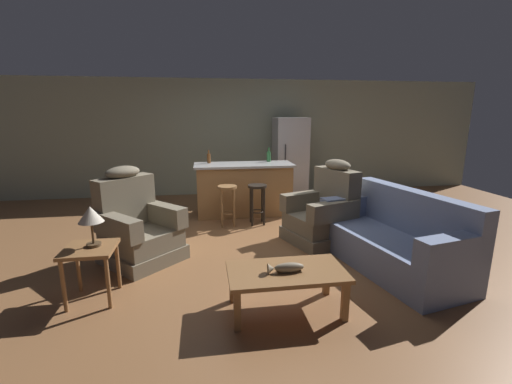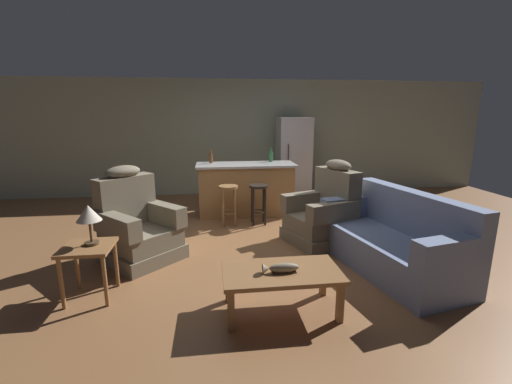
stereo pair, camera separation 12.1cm
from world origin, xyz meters
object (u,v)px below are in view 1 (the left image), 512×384
(coffee_table, at_px, (286,275))
(couch, at_px, (394,240))
(recliner_near_lamp, at_px, (137,228))
(table_lamp, at_px, (91,216))
(recliner_near_island, at_px, (324,213))
(refrigerator, at_px, (290,158))
(end_table, at_px, (90,257))
(bottle_short_amber, at_px, (209,158))
(fish_figurine, at_px, (286,268))
(kitchen_island, at_px, (244,189))
(bar_stool_right, at_px, (257,197))
(bar_stool_left, at_px, (227,198))
(bottle_tall_green, at_px, (269,156))

(coffee_table, xyz_separation_m, couch, (1.53, 0.74, -0.02))
(recliner_near_lamp, distance_m, table_lamp, 1.06)
(coffee_table, distance_m, recliner_near_island, 1.99)
(refrigerator, bearing_deg, end_table, -127.39)
(table_lamp, bearing_deg, end_table, -138.64)
(recliner_near_lamp, xyz_separation_m, table_lamp, (-0.24, -0.93, 0.45))
(refrigerator, relative_size, bottle_short_amber, 7.21)
(coffee_table, height_order, bottle_short_amber, bottle_short_amber)
(refrigerator, height_order, bottle_short_amber, refrigerator)
(fish_figurine, xyz_separation_m, end_table, (-1.86, 0.54, -0.00))
(recliner_near_lamp, relative_size, bottle_short_amber, 4.92)
(end_table, relative_size, table_lamp, 1.37)
(bottle_short_amber, bearing_deg, recliner_near_island, -47.05)
(coffee_table, bearing_deg, kitchen_island, 90.11)
(bar_stool_right, height_order, bottle_short_amber, bottle_short_amber)
(recliner_near_lamp, height_order, refrigerator, refrigerator)
(recliner_near_lamp, bearing_deg, bar_stool_left, 89.91)
(bar_stool_left, height_order, bottle_tall_green, bottle_tall_green)
(fish_figurine, relative_size, table_lamp, 0.83)
(end_table, distance_m, kitchen_island, 3.36)
(recliner_near_lamp, bearing_deg, kitchen_island, 94.79)
(table_lamp, distance_m, bar_stool_left, 2.62)
(refrigerator, height_order, bottle_tall_green, refrigerator)
(bar_stool_left, bearing_deg, bottle_short_amber, 108.76)
(couch, xyz_separation_m, bottle_short_amber, (-2.16, 2.72, 0.70))
(recliner_near_lamp, relative_size, bottle_tall_green, 4.52)
(fish_figurine, xyz_separation_m, couch, (1.55, 0.79, -0.12))
(fish_figurine, bearing_deg, coffee_table, 65.63)
(coffee_table, height_order, bar_stool_right, bar_stool_right)
(recliner_near_lamp, bearing_deg, couch, 32.97)
(table_lamp, height_order, bottle_tall_green, bottle_tall_green)
(recliner_near_island, distance_m, bottle_tall_green, 1.95)
(fish_figurine, relative_size, bar_stool_left, 0.50)
(recliner_near_lamp, height_order, bar_stool_left, recliner_near_lamp)
(bar_stool_right, xyz_separation_m, refrigerator, (1.03, 1.83, 0.41))
(coffee_table, bearing_deg, fish_figurine, -114.37)
(end_table, bearing_deg, couch, 4.09)
(kitchen_island, bearing_deg, coffee_table, -89.89)
(kitchen_island, distance_m, bottle_short_amber, 0.86)
(recliner_near_island, bearing_deg, table_lamp, 3.45)
(recliner_near_island, bearing_deg, couch, 99.60)
(fish_figurine, xyz_separation_m, bottle_short_amber, (-0.62, 3.51, 0.58))
(couch, relative_size, refrigerator, 1.15)
(recliner_near_island, bearing_deg, end_table, 3.73)
(table_lamp, distance_m, kitchen_island, 3.33)
(bar_stool_left, height_order, bar_stool_right, same)
(table_lamp, bearing_deg, bottle_tall_green, 51.85)
(fish_figurine, distance_m, bottle_tall_green, 3.64)
(table_lamp, height_order, bar_stool_right, table_lamp)
(table_lamp, distance_m, bottle_short_amber, 3.18)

